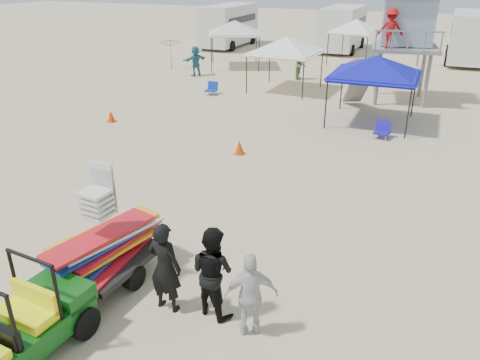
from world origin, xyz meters
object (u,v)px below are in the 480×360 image
at_px(surf_trailer, 107,241).
at_px(canopy_blue, 376,59).
at_px(utility_cart, 16,320).
at_px(lifeguard_tower, 406,26).
at_px(man_left, 165,267).

distance_m(surf_trailer, canopy_blue, 13.72).
xyz_separation_m(utility_cart, surf_trailer, (0.00, 2.33, 0.13)).
bearing_deg(lifeguard_tower, utility_cart, -100.82).
height_order(surf_trailer, canopy_blue, canopy_blue).
height_order(utility_cart, canopy_blue, canopy_blue).
height_order(surf_trailer, man_left, surf_trailer).
distance_m(surf_trailer, lifeguard_tower, 18.09).
bearing_deg(lifeguard_tower, man_left, -97.27).
height_order(utility_cart, lifeguard_tower, lifeguard_tower).
relative_size(utility_cart, surf_trailer, 0.92).
xyz_separation_m(utility_cart, man_left, (1.52, 2.03, 0.11)).
bearing_deg(man_left, canopy_blue, -94.81).
bearing_deg(canopy_blue, surf_trailer, -103.46).
bearing_deg(lifeguard_tower, surf_trailer, -102.21).
relative_size(man_left, canopy_blue, 0.55).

